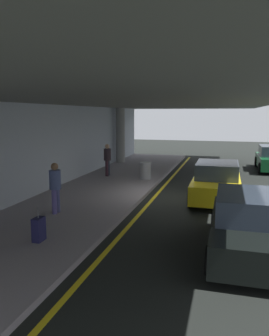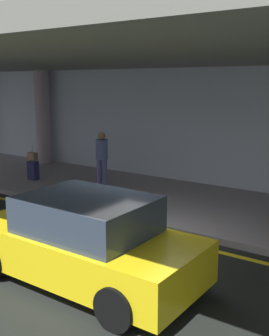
% 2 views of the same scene
% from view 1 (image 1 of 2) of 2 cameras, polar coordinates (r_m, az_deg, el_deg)
% --- Properties ---
extents(ground_plane, '(60.00, 60.00, 0.00)m').
position_cam_1_polar(ground_plane, '(13.87, 6.25, -4.98)').
color(ground_plane, black).
extents(sidewalk, '(26.00, 4.20, 0.15)m').
position_cam_1_polar(sidewalk, '(14.65, -5.82, -3.90)').
color(sidewalk, gray).
rests_on(sidewalk, ground).
extents(lane_stripe_yellow, '(26.00, 0.14, 0.01)m').
position_cam_1_polar(lane_stripe_yellow, '(13.98, 3.59, -4.81)').
color(lane_stripe_yellow, yellow).
rests_on(lane_stripe_yellow, ground).
extents(support_column_center, '(0.61, 0.61, 3.65)m').
position_cam_1_polar(support_column_center, '(22.41, -2.44, 5.61)').
color(support_column_center, gray).
rests_on(support_column_center, sidewalk).
extents(ceiling_overhang, '(28.00, 13.20, 0.30)m').
position_cam_1_polar(ceiling_overhang, '(14.11, -4.15, 11.47)').
color(ceiling_overhang, slate).
rests_on(ceiling_overhang, support_column_far_left).
extents(terminal_back_wall, '(26.00, 0.30, 3.80)m').
position_cam_1_polar(terminal_back_wall, '(15.31, -13.81, 3.37)').
color(terminal_back_wall, '#AAB3C0').
rests_on(terminal_back_wall, ground).
extents(car_yellow_taxi, '(4.10, 1.92, 1.50)m').
position_cam_1_polar(car_yellow_taxi, '(13.64, 13.87, -2.37)').
color(car_yellow_taxi, yellow).
rests_on(car_yellow_taxi, ground).
extents(car_black, '(4.10, 1.92, 1.50)m').
position_cam_1_polar(car_black, '(8.67, 19.14, -9.32)').
color(car_black, black).
rests_on(car_black, ground).
extents(traveler_with_luggage, '(0.38, 0.38, 1.68)m').
position_cam_1_polar(traveler_with_luggage, '(17.63, -4.66, 1.78)').
color(traveler_with_luggage, '#331C25').
rests_on(traveler_with_luggage, sidewalk).
extents(person_waiting_for_ride, '(0.38, 0.38, 1.68)m').
position_cam_1_polar(person_waiting_for_ride, '(11.21, -13.41, -2.77)').
color(person_waiting_for_ride, '#564E90').
rests_on(person_waiting_for_ride, sidewalk).
extents(suitcase_upright_primary, '(0.36, 0.22, 0.90)m').
position_cam_1_polar(suitcase_upright_primary, '(9.05, -16.08, -10.05)').
color(suitcase_upright_primary, '#1D1D47').
rests_on(suitcase_upright_primary, sidewalk).
extents(trash_bin_steel, '(0.56, 0.56, 0.85)m').
position_cam_1_polar(trash_bin_steel, '(16.77, 1.90, -0.44)').
color(trash_bin_steel, gray).
rests_on(trash_bin_steel, sidewalk).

